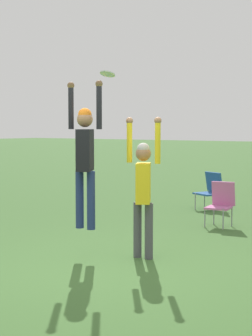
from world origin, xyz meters
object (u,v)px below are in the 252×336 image
object	(u,v)px
person_defending	(143,184)
frisbee	(108,74)
camping_chair_2	(211,189)
camping_chair_1	(221,201)
person_jumping	(85,151)

from	to	relation	value
person_defending	frisbee	xyz separation A→B (m)	(-0.45, -0.26, 1.59)
camping_chair_2	frisbee	bearing A→B (deg)	124.58
person_defending	camping_chair_1	world-z (taller)	person_defending
person_jumping	camping_chair_1	xyz separation A→B (m)	(0.51, 3.48, -1.09)
person_jumping	frisbee	size ratio (longest dim) A/B	9.51
person_jumping	frisbee	bearing A→B (deg)	-88.32
person_jumping	person_defending	world-z (taller)	person_jumping
camping_chair_2	person_jumping	bearing A→B (deg)	121.35
camping_chair_1	person_defending	bearing A→B (deg)	84.96
person_jumping	camping_chair_1	distance (m)	3.68
person_jumping	camping_chair_1	bearing A→B (deg)	-38.93
person_defending	camping_chair_2	world-z (taller)	person_defending
person_defending	camping_chair_1	bearing A→B (deg)	153.58
person_jumping	camping_chair_1	size ratio (longest dim) A/B	2.51
frisbee	camping_chair_2	distance (m)	5.76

